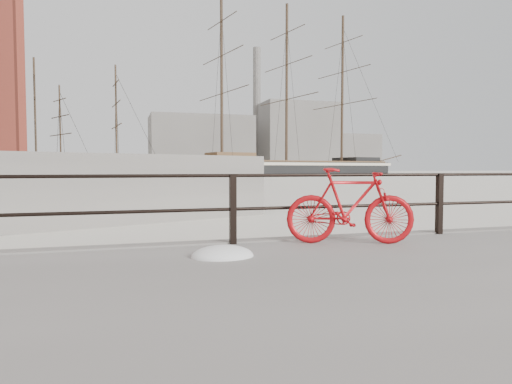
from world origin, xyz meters
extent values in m
plane|color=white|center=(0.00, 0.00, 0.00)|extent=(400.00, 400.00, 0.00)
imported|color=#AE0B10|center=(-1.89, -0.61, 0.89)|extent=(1.79, 0.86, 1.09)
ellipsoid|color=white|center=(-3.85, -1.02, 0.49)|extent=(0.78, 0.61, 0.28)
cube|color=gray|center=(20.00, 140.00, 9.00)|extent=(32.00, 18.00, 18.00)
cube|color=gray|center=(55.00, 145.00, 12.00)|extent=(26.00, 20.00, 24.00)
cube|color=gray|center=(78.00, 150.00, 7.00)|extent=(20.00, 16.00, 14.00)
cylinder|color=gray|center=(42.00, 150.00, 22.00)|extent=(2.80, 2.80, 44.00)
camera|label=1|loc=(-5.04, -6.46, 1.44)|focal=32.00mm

